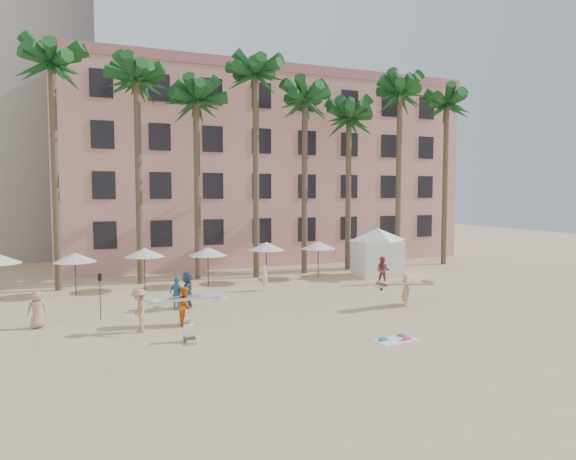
# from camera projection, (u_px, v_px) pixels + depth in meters

# --- Properties ---
(ground) EXTENTS (120.00, 120.00, 0.00)m
(ground) POSITION_uv_depth(u_px,v_px,m) (298.00, 332.00, 22.35)
(ground) COLOR #D1B789
(ground) RESTS_ON ground
(pink_hotel) EXTENTS (35.00, 14.00, 16.00)m
(pink_hotel) POSITION_uv_depth(u_px,v_px,m) (257.00, 172.00, 48.43)
(pink_hotel) COLOR #DF9687
(pink_hotel) RESTS_ON ground
(palm_row) EXTENTS (44.40, 5.40, 16.30)m
(palm_row) POSITION_uv_depth(u_px,v_px,m) (219.00, 93.00, 35.46)
(palm_row) COLOR brown
(palm_row) RESTS_ON ground
(umbrella_row) EXTENTS (22.50, 2.70, 2.73)m
(umbrella_row) POSITION_uv_depth(u_px,v_px,m) (177.00, 252.00, 32.59)
(umbrella_row) COLOR #332B23
(umbrella_row) RESTS_ON ground
(cabana) EXTENTS (5.11, 5.11, 3.50)m
(cabana) POSITION_uv_depth(u_px,v_px,m) (377.00, 248.00, 37.37)
(cabana) COLOR white
(cabana) RESTS_ON ground
(beach_towel) EXTENTS (1.91, 1.21, 0.14)m
(beach_towel) POSITION_uv_depth(u_px,v_px,m) (396.00, 339.00, 21.10)
(beach_towel) COLOR white
(beach_towel) RESTS_ON ground
(carrier_yellow) EXTENTS (3.43, 1.18, 1.78)m
(carrier_yellow) POSITION_uv_depth(u_px,v_px,m) (406.00, 288.00, 27.29)
(carrier_yellow) COLOR tan
(carrier_yellow) RESTS_ON ground
(carrier_white) EXTENTS (3.27, 1.43, 1.75)m
(carrier_white) POSITION_uv_depth(u_px,v_px,m) (185.00, 304.00, 23.50)
(carrier_white) COLOR orange
(carrier_white) RESTS_ON ground
(beachgoers) EXTENTS (21.38, 7.90, 1.93)m
(beachgoers) POSITION_uv_depth(u_px,v_px,m) (210.00, 291.00, 26.70)
(beachgoers) COLOR teal
(beachgoers) RESTS_ON ground
(paddle) EXTENTS (0.18, 0.04, 2.23)m
(paddle) POSITION_uv_depth(u_px,v_px,m) (100.00, 290.00, 24.40)
(paddle) COLOR black
(paddle) RESTS_ON ground
(seated_man) EXTENTS (0.42, 0.74, 0.96)m
(seated_man) POSITION_uv_depth(u_px,v_px,m) (189.00, 334.00, 20.82)
(seated_man) COLOR #3F3F4C
(seated_man) RESTS_ON ground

